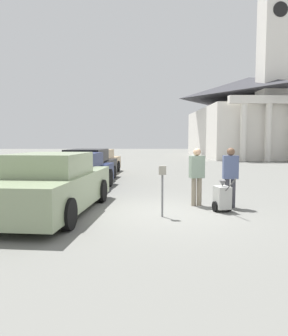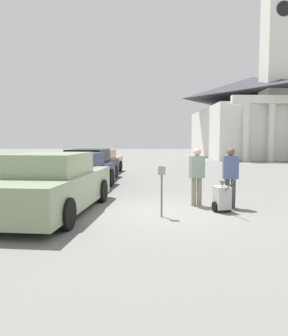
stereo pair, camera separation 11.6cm
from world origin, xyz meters
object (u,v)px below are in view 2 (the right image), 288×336
object	(u,v)px
church	(253,113)
parked_car_navy	(78,174)
person_worker	(197,173)
equipment_cart	(222,197)
parking_meter	(162,181)
person_supervisor	(230,174)
parked_car_sage	(53,185)
parked_car_black	(89,167)
parked_car_tan	(99,163)

from	to	relation	value
church	parked_car_navy	bearing A→B (deg)	-121.23
person_worker	equipment_cart	bearing A→B (deg)	113.92
parking_meter	person_supervisor	distance (m)	2.29
parked_car_sage	parked_car_black	xyz separation A→B (m)	(-0.00, 6.31, -0.05)
person_supervisor	equipment_cart	bearing A→B (deg)	59.36
parking_meter	person_worker	xyz separation A→B (m)	(1.12, 1.37, 0.06)
person_supervisor	parked_car_sage	bearing A→B (deg)	11.35
parked_car_black	parked_car_tan	size ratio (longest dim) A/B	1.03
parked_car_navy	parked_car_tan	world-z (taller)	parked_car_navy
parked_car_tan	person_supervisor	size ratio (longest dim) A/B	2.94
equipment_cart	church	distance (m)	30.38
equipment_cart	church	bearing A→B (deg)	59.56
parked_car_sage	parked_car_navy	world-z (taller)	parked_car_sage
person_worker	church	xyz separation A→B (m)	(11.06, 27.33, 3.98)
parked_car_black	equipment_cart	distance (m)	7.69
person_supervisor	parking_meter	bearing A→B (deg)	32.40
parked_car_tan	person_worker	distance (m)	9.67
parked_car_black	parked_car_navy	bearing A→B (deg)	-82.85
parked_car_black	person_supervisor	xyz separation A→B (m)	(4.85, -5.72, 0.29)
parked_car_tan	parking_meter	xyz separation A→B (m)	(2.83, -10.20, 0.25)
parking_meter	equipment_cart	size ratio (longest dim) A/B	1.28
parked_car_black	parked_car_tan	bearing A→B (deg)	97.13
parked_car_sage	parking_meter	distance (m)	2.88
parked_car_navy	church	bearing A→B (deg)	65.91
parked_car_black	person_worker	world-z (taller)	person_worker
parking_meter	parked_car_tan	bearing A→B (deg)	105.52
parked_car_navy	parked_car_tan	xyz separation A→B (m)	(0.00, 6.23, -0.03)
parked_car_sage	church	bearing A→B (deg)	69.14
equipment_cart	person_supervisor	bearing A→B (deg)	45.02
parked_car_tan	person_supervisor	xyz separation A→B (m)	(4.85, -9.12, 0.33)
parked_car_navy	person_supervisor	world-z (taller)	person_supervisor
person_supervisor	equipment_cart	world-z (taller)	person_supervisor
parked_car_black	parking_meter	size ratio (longest dim) A/B	4.03
equipment_cart	parking_meter	bearing A→B (deg)	-171.11
person_supervisor	parked_car_navy	bearing A→B (deg)	-26.36
parked_car_black	person_worker	xyz separation A→B (m)	(3.95, -5.42, 0.27)
parked_car_navy	church	distance (m)	29.26
person_supervisor	parked_car_black	bearing A→B (deg)	-45.30
parking_meter	person_supervisor	world-z (taller)	person_supervisor
parked_car_black	parking_meter	xyz separation A→B (m)	(2.83, -6.79, 0.21)
person_supervisor	church	bearing A→B (deg)	-105.79
parked_car_black	church	distance (m)	26.90
parked_car_sage	equipment_cart	xyz separation A→B (m)	(4.50, 0.09, -0.35)
parked_car_sage	parked_car_black	size ratio (longest dim) A/B	1.02
parked_car_sage	equipment_cart	world-z (taller)	parked_car_sage
parked_car_navy	equipment_cart	world-z (taller)	parked_car_navy
parked_car_navy	church	size ratio (longest dim) A/B	0.23
parked_car_black	church	xyz separation A→B (m)	(15.01, 21.92, 4.26)
parked_car_navy	parked_car_tan	bearing A→B (deg)	97.14
person_worker	person_supervisor	xyz separation A→B (m)	(0.90, -0.30, 0.01)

